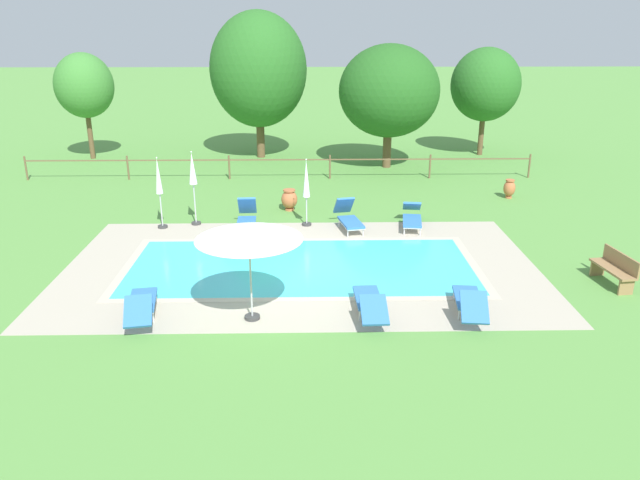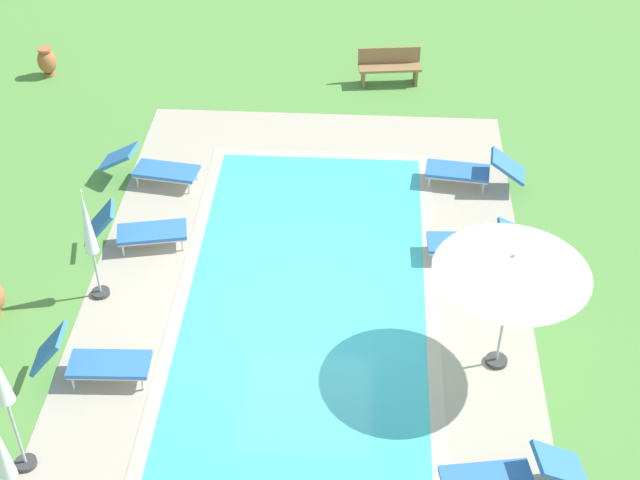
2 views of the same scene
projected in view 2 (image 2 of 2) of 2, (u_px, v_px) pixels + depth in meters
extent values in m
plane|color=#599342|center=(305.00, 309.00, 16.22)|extent=(160.00, 160.00, 0.00)
cube|color=#B2A893|center=(305.00, 308.00, 16.22)|extent=(13.23, 7.89, 0.01)
cube|color=#42CCD6|center=(305.00, 308.00, 16.21)|extent=(9.55, 4.21, 0.01)
cube|color=#C0B59F|center=(180.00, 303.00, 16.32)|extent=(10.03, 0.24, 0.01)
cube|color=#C0B59F|center=(432.00, 313.00, 16.11)|extent=(10.03, 0.24, 0.01)
cube|color=#C0B59F|center=(321.00, 155.00, 20.03)|extent=(0.24, 4.21, 0.01)
cube|color=#3370BC|center=(109.00, 364.00, 14.74)|extent=(0.65, 1.32, 0.07)
cube|color=#3370BC|center=(49.00, 349.00, 14.55)|extent=(0.62, 0.61, 0.69)
cube|color=silver|center=(110.00, 366.00, 14.78)|extent=(0.62, 1.30, 0.04)
cylinder|color=silver|center=(148.00, 361.00, 15.04)|extent=(0.04, 0.04, 0.28)
cylinder|color=silver|center=(142.00, 384.00, 14.65)|extent=(0.04, 0.04, 0.28)
cylinder|color=silver|center=(80.00, 360.00, 15.06)|extent=(0.04, 0.04, 0.28)
cylinder|color=silver|center=(73.00, 383.00, 14.66)|extent=(0.04, 0.04, 0.28)
cube|color=#3370BC|center=(166.00, 171.00, 19.00)|extent=(0.78, 1.37, 0.07)
cube|color=#3370BC|center=(118.00, 157.00, 19.03)|extent=(0.70, 0.84, 0.49)
cube|color=silver|center=(167.00, 173.00, 19.04)|extent=(0.75, 1.34, 0.04)
cylinder|color=silver|center=(197.00, 174.00, 19.22)|extent=(0.04, 0.04, 0.28)
cylinder|color=silver|center=(189.00, 188.00, 18.83)|extent=(0.04, 0.04, 0.28)
cylinder|color=silver|center=(146.00, 168.00, 19.39)|extent=(0.04, 0.04, 0.28)
cylinder|color=silver|center=(138.00, 182.00, 19.00)|extent=(0.04, 0.04, 0.28)
cube|color=#3370BC|center=(152.00, 232.00, 17.41)|extent=(0.85, 1.39, 0.07)
cube|color=#3370BC|center=(99.00, 223.00, 17.12)|extent=(0.71, 0.72, 0.67)
cube|color=silver|center=(152.00, 234.00, 17.45)|extent=(0.81, 1.36, 0.04)
cylinder|color=silver|center=(182.00, 228.00, 17.78)|extent=(0.04, 0.04, 0.28)
cylinder|color=silver|center=(183.00, 245.00, 17.39)|extent=(0.04, 0.04, 0.28)
cylinder|color=silver|center=(124.00, 233.00, 17.66)|extent=(0.04, 0.04, 0.28)
cylinder|color=silver|center=(123.00, 250.00, 17.27)|extent=(0.04, 0.04, 0.28)
cube|color=#3370BC|center=(458.00, 171.00, 19.00)|extent=(0.75, 1.36, 0.07)
cube|color=#3370BC|center=(508.00, 166.00, 18.72)|extent=(0.68, 0.80, 0.53)
cube|color=silver|center=(457.00, 173.00, 19.04)|extent=(0.72, 1.33, 0.04)
cylinder|color=silver|center=(429.00, 182.00, 18.99)|extent=(0.04, 0.04, 0.28)
cylinder|color=silver|center=(431.00, 168.00, 19.39)|extent=(0.04, 0.04, 0.28)
cylinder|color=silver|center=(483.00, 188.00, 18.84)|extent=(0.04, 0.04, 0.28)
cylinder|color=silver|center=(484.00, 174.00, 19.23)|extent=(0.04, 0.04, 0.28)
cube|color=#3370BC|center=(487.00, 480.00, 12.99)|extent=(0.81, 1.38, 0.07)
cube|color=#3370BC|center=(560.00, 465.00, 12.94)|extent=(0.72, 0.85, 0.48)
cylinder|color=silver|center=(444.00, 477.00, 13.25)|extent=(0.04, 0.04, 0.28)
cylinder|color=silver|center=(519.00, 470.00, 13.34)|extent=(0.04, 0.04, 0.28)
cube|color=#3370BC|center=(462.00, 243.00, 17.15)|extent=(0.64, 1.32, 0.07)
cube|color=#3370BC|center=(519.00, 236.00, 17.01)|extent=(0.63, 0.80, 0.44)
cube|color=silver|center=(462.00, 245.00, 17.19)|extent=(0.61, 1.29, 0.04)
cylinder|color=silver|center=(433.00, 259.00, 17.07)|extent=(0.04, 0.04, 0.28)
cylinder|color=silver|center=(431.00, 241.00, 17.47)|extent=(0.04, 0.04, 0.28)
cylinder|color=silver|center=(493.00, 260.00, 17.05)|extent=(0.04, 0.04, 0.28)
cylinder|color=silver|center=(489.00, 242.00, 17.45)|extent=(0.04, 0.04, 0.28)
cylinder|color=#383838|center=(496.00, 361.00, 15.18)|extent=(0.36, 0.36, 0.08)
cylinder|color=#B2B5B7|center=(505.00, 312.00, 14.50)|extent=(0.04, 0.04, 2.26)
cone|color=white|center=(513.00, 264.00, 13.88)|extent=(2.42, 2.42, 0.32)
sphere|color=white|center=(514.00, 255.00, 13.77)|extent=(0.06, 0.06, 0.06)
cylinder|color=#383838|center=(26.00, 463.00, 13.56)|extent=(0.32, 0.32, 0.08)
cylinder|color=#B2B5B7|center=(17.00, 434.00, 13.14)|extent=(0.04, 0.04, 1.42)
cylinder|color=#383838|center=(101.00, 293.00, 16.48)|extent=(0.32, 0.32, 0.08)
cylinder|color=#B2B5B7|center=(97.00, 273.00, 16.19)|extent=(0.04, 0.04, 1.01)
cone|color=white|center=(87.00, 222.00, 15.49)|extent=(0.24, 0.24, 1.24)
sphere|color=white|center=(81.00, 191.00, 15.09)|extent=(0.05, 0.05, 0.05)
cone|color=white|center=(0.00, 446.00, 11.64)|extent=(0.23, 0.23, 1.17)
cube|color=#937047|center=(390.00, 68.00, 22.21)|extent=(0.62, 1.54, 0.06)
cube|color=#937047|center=(389.00, 55.00, 22.22)|extent=(0.24, 1.49, 0.40)
cube|color=#937047|center=(415.00, 75.00, 22.39)|extent=(0.40, 0.11, 0.41)
cube|color=#937047|center=(363.00, 77.00, 22.33)|extent=(0.40, 0.11, 0.41)
cylinder|color=#B7663D|center=(50.00, 74.00, 22.79)|extent=(0.25, 0.25, 0.08)
ellipsoid|color=#B7663D|center=(47.00, 61.00, 22.57)|extent=(0.45, 0.45, 0.63)
cylinder|color=#B7663D|center=(44.00, 49.00, 22.37)|extent=(0.34, 0.34, 0.06)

